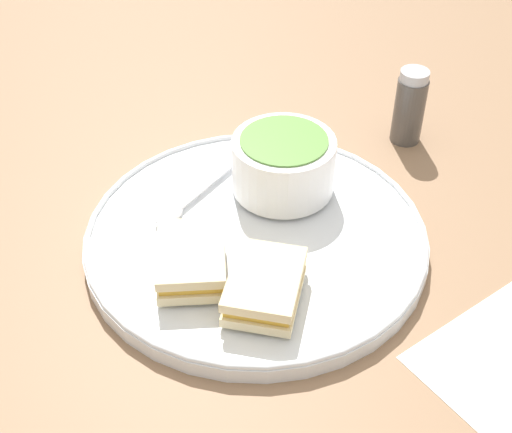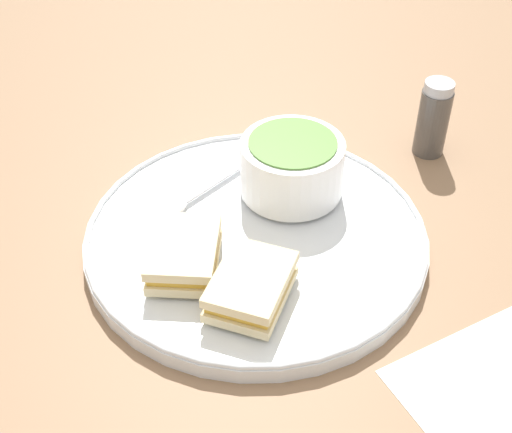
{
  "view_description": "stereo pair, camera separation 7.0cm",
  "coord_description": "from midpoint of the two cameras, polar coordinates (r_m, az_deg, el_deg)",
  "views": [
    {
      "loc": [
        -0.51,
        0.13,
        0.49
      ],
      "look_at": [
        0.0,
        0.0,
        0.04
      ],
      "focal_mm": 50.0,
      "sensor_mm": 36.0,
      "label": 1
    },
    {
      "loc": [
        -0.53,
        0.06,
        0.49
      ],
      "look_at": [
        0.0,
        0.0,
        0.04
      ],
      "focal_mm": 50.0,
      "sensor_mm": 36.0,
      "label": 2
    }
  ],
  "objects": [
    {
      "name": "sandwich_half_far",
      "position": [
        0.63,
        2.78,
        -5.74
      ],
      "size": [
        0.1,
        0.09,
        0.03
      ],
      "rotation": [
        0.0,
        0.0,
        2.68
      ],
      "color": "beige",
      "rests_on": "plate"
    },
    {
      "name": "soup_bowl",
      "position": [
        0.74,
        5.59,
        3.93
      ],
      "size": [
        0.11,
        0.11,
        0.06
      ],
      "color": "white",
      "rests_on": "plate"
    },
    {
      "name": "ground_plane",
      "position": [
        0.72,
        2.76,
        -2.33
      ],
      "size": [
        2.4,
        2.4,
        0.0
      ],
      "primitive_type": "plane",
      "color": "#8E6B4C"
    },
    {
      "name": "salt_shaker",
      "position": [
        0.86,
        16.31,
        7.43
      ],
      "size": [
        0.04,
        0.04,
        0.09
      ],
      "color": "#4C4742",
      "rests_on": "ground_plane"
    },
    {
      "name": "plate",
      "position": [
        0.72,
        2.79,
        -1.71
      ],
      "size": [
        0.34,
        0.34,
        0.02
      ],
      "color": "white",
      "rests_on": "ground_plane"
    },
    {
      "name": "spoon",
      "position": [
        0.73,
        -3.37,
        0.99
      ],
      "size": [
        0.09,
        0.11,
        0.01
      ],
      "rotation": [
        0.0,
        0.0,
        8.56
      ],
      "color": "silver",
      "rests_on": "plate"
    },
    {
      "name": "sandwich_half_near",
      "position": [
        0.66,
        -2.79,
        -3.13
      ],
      "size": [
        0.1,
        0.08,
        0.03
      ],
      "rotation": [
        0.0,
        0.0,
        2.96
      ],
      "color": "beige",
      "rests_on": "plate"
    }
  ]
}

